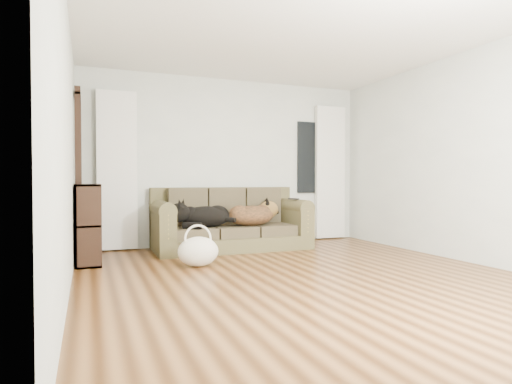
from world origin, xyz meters
name	(u,v)px	position (x,y,z in m)	size (l,w,h in m)	color
floor	(303,276)	(0.00, 0.00, 0.00)	(5.00, 5.00, 0.00)	#3E220C
ceiling	(304,26)	(0.00, 0.00, 2.60)	(5.00, 5.00, 0.00)	white
wall_back	(229,162)	(0.00, 2.50, 1.30)	(4.50, 0.04, 2.60)	silver
wall_left	(67,145)	(-2.25, 0.00, 1.30)	(0.04, 5.00, 2.60)	silver
wall_right	(465,156)	(2.25, 0.00, 1.30)	(0.04, 5.00, 2.60)	silver
curtain_left	(117,170)	(-1.70, 2.42, 1.15)	(0.55, 0.08, 2.25)	white
curtain_right	(330,172)	(1.80, 2.42, 1.15)	(0.55, 0.08, 2.25)	white
window_pane	(311,157)	(1.45, 2.47, 1.40)	(0.50, 0.03, 1.20)	black
door_casing	(79,177)	(-2.20, 2.05, 1.05)	(0.07, 0.60, 2.10)	black
sofa	(232,218)	(-0.13, 1.98, 0.45)	(2.24, 0.97, 0.91)	brown
dog_black_lab	(202,218)	(-0.59, 1.90, 0.48)	(0.72, 0.50, 0.30)	black
dog_shepherd	(252,216)	(0.15, 1.87, 0.49)	(0.73, 0.52, 0.32)	black
tv_remote	(294,199)	(0.80, 1.82, 0.73)	(0.05, 0.20, 0.02)	black
tote_bag	(198,253)	(-0.90, 0.90, 0.16)	(0.48, 0.37, 0.35)	silver
bookshelf	(88,222)	(-2.09, 1.59, 0.50)	(0.29, 0.77, 0.96)	black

